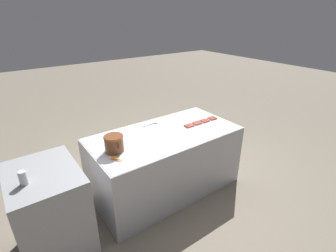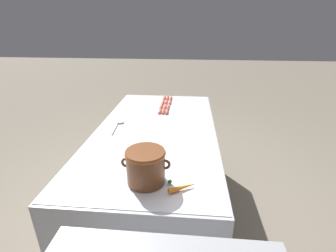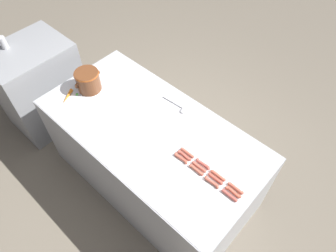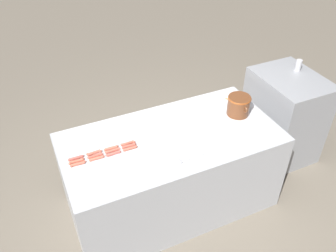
{
  "view_description": "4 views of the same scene",
  "coord_description": "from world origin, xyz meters",
  "px_view_note": "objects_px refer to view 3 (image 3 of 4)",
  "views": [
    {
      "loc": [
        -2.38,
        1.67,
        2.3
      ],
      "look_at": [
        -0.03,
        -0.03,
        0.97
      ],
      "focal_mm": 26.81,
      "sensor_mm": 36.0,
      "label": 1
    },
    {
      "loc": [
        -0.27,
        1.83,
        1.69
      ],
      "look_at": [
        -0.1,
        0.0,
        0.89
      ],
      "focal_mm": 26.04,
      "sensor_mm": 36.0,
      "label": 2
    },
    {
      "loc": [
        -1.04,
        -1.15,
        2.84
      ],
      "look_at": [
        0.11,
        -0.1,
        0.87
      ],
      "focal_mm": 32.72,
      "sensor_mm": 36.0,
      "label": 3
    },
    {
      "loc": [
        2.18,
        -1.03,
        2.85
      ],
      "look_at": [
        -0.06,
        -0.01,
        0.95
      ],
      "focal_mm": 37.73,
      "sensor_mm": 36.0,
      "label": 4
    }
  ],
  "objects_px": {
    "hot_dog_1": "(212,182)",
    "hot_dog_2": "(196,170)",
    "hot_dog_7": "(184,155)",
    "serving_spoon": "(180,108)",
    "carrot": "(68,96)",
    "hot_dog_8": "(236,188)",
    "hot_dog_4": "(233,192)",
    "hot_dog_11": "(187,153)",
    "hot_dog_0": "(229,195)",
    "hot_dog_5": "(216,179)",
    "hot_dog_9": "(218,175)",
    "bean_pot": "(88,80)",
    "hot_dog_3": "(181,158)",
    "back_cabinet": "(40,87)",
    "hot_dog_6": "(199,167)",
    "hot_dog_10": "(203,164)",
    "soda_can": "(3,43)"
  },
  "relations": [
    {
      "from": "soda_can",
      "to": "hot_dog_8",
      "type": "bearing_deg",
      "value": -82.45
    },
    {
      "from": "hot_dog_5",
      "to": "hot_dog_9",
      "type": "distance_m",
      "value": 0.03
    },
    {
      "from": "hot_dog_7",
      "to": "bean_pot",
      "type": "relative_size",
      "value": 0.48
    },
    {
      "from": "hot_dog_7",
      "to": "serving_spoon",
      "type": "distance_m",
      "value": 0.49
    },
    {
      "from": "hot_dog_2",
      "to": "hot_dog_7",
      "type": "bearing_deg",
      "value": 76.36
    },
    {
      "from": "hot_dog_11",
      "to": "serving_spoon",
      "type": "bearing_deg",
      "value": 48.13
    },
    {
      "from": "hot_dog_9",
      "to": "serving_spoon",
      "type": "xyz_separation_m",
      "value": [
        0.31,
        0.64,
        -0.0
      ]
    },
    {
      "from": "hot_dog_11",
      "to": "carrot",
      "type": "bearing_deg",
      "value": 102.71
    },
    {
      "from": "hot_dog_0",
      "to": "hot_dog_3",
      "type": "height_order",
      "value": "same"
    },
    {
      "from": "bean_pot",
      "to": "soda_can",
      "type": "relative_size",
      "value": 2.18
    },
    {
      "from": "hot_dog_6",
      "to": "hot_dog_11",
      "type": "xyz_separation_m",
      "value": [
        0.04,
        0.14,
        0.0
      ]
    },
    {
      "from": "hot_dog_3",
      "to": "hot_dog_5",
      "type": "relative_size",
      "value": 1.0
    },
    {
      "from": "hot_dog_2",
      "to": "hot_dog_6",
      "type": "xyz_separation_m",
      "value": [
        0.03,
        0.0,
        0.0
      ]
    },
    {
      "from": "hot_dog_8",
      "to": "carrot",
      "type": "relative_size",
      "value": 0.78
    },
    {
      "from": "carrot",
      "to": "hot_dog_2",
      "type": "bearing_deg",
      "value": -81.64
    },
    {
      "from": "back_cabinet",
      "to": "hot_dog_11",
      "type": "distance_m",
      "value": 1.94
    },
    {
      "from": "hot_dog_1",
      "to": "hot_dog_9",
      "type": "height_order",
      "value": "same"
    },
    {
      "from": "hot_dog_10",
      "to": "hot_dog_0",
      "type": "bearing_deg",
      "value": -104.3
    },
    {
      "from": "hot_dog_2",
      "to": "soda_can",
      "type": "height_order",
      "value": "soda_can"
    },
    {
      "from": "hot_dog_10",
      "to": "soda_can",
      "type": "height_order",
      "value": "soda_can"
    },
    {
      "from": "hot_dog_0",
      "to": "hot_dog_7",
      "type": "xyz_separation_m",
      "value": [
        0.04,
        0.45,
        0.0
      ]
    },
    {
      "from": "hot_dog_9",
      "to": "soda_can",
      "type": "bearing_deg",
      "value": 97.99
    },
    {
      "from": "hot_dog_0",
      "to": "bean_pot",
      "type": "height_order",
      "value": "bean_pot"
    },
    {
      "from": "hot_dog_9",
      "to": "hot_dog_11",
      "type": "xyz_separation_m",
      "value": [
        -0.0,
        0.29,
        0.0
      ]
    },
    {
      "from": "back_cabinet",
      "to": "hot_dog_8",
      "type": "height_order",
      "value": "back_cabinet"
    },
    {
      "from": "hot_dog_10",
      "to": "serving_spoon",
      "type": "xyz_separation_m",
      "value": [
        0.31,
        0.5,
        -0.0
      ]
    },
    {
      "from": "hot_dog_9",
      "to": "hot_dog_5",
      "type": "bearing_deg",
      "value": -175.02
    },
    {
      "from": "hot_dog_0",
      "to": "hot_dog_8",
      "type": "xyz_separation_m",
      "value": [
        0.08,
        0.0,
        0.0
      ]
    },
    {
      "from": "hot_dog_1",
      "to": "soda_can",
      "type": "height_order",
      "value": "soda_can"
    },
    {
      "from": "hot_dog_2",
      "to": "hot_dog_10",
      "type": "bearing_deg",
      "value": -2.95
    },
    {
      "from": "carrot",
      "to": "hot_dog_8",
      "type": "bearing_deg",
      "value": -80.63
    },
    {
      "from": "back_cabinet",
      "to": "hot_dog_10",
      "type": "distance_m",
      "value": 2.09
    },
    {
      "from": "hot_dog_0",
      "to": "hot_dog_11",
      "type": "bearing_deg",
      "value": 80.81
    },
    {
      "from": "hot_dog_7",
      "to": "carrot",
      "type": "relative_size",
      "value": 0.78
    },
    {
      "from": "hot_dog_1",
      "to": "hot_dog_5",
      "type": "relative_size",
      "value": 1.0
    },
    {
      "from": "hot_dog_1",
      "to": "hot_dog_2",
      "type": "relative_size",
      "value": 1.0
    },
    {
      "from": "back_cabinet",
      "to": "hot_dog_9",
      "type": "xyz_separation_m",
      "value": [
        0.22,
        -2.18,
        0.38
      ]
    },
    {
      "from": "hot_dog_7",
      "to": "back_cabinet",
      "type": "bearing_deg",
      "value": 95.68
    },
    {
      "from": "back_cabinet",
      "to": "hot_dog_0",
      "type": "height_order",
      "value": "back_cabinet"
    },
    {
      "from": "hot_dog_6",
      "to": "hot_dog_7",
      "type": "xyz_separation_m",
      "value": [
        0.0,
        0.15,
        0.0
      ]
    },
    {
      "from": "hot_dog_2",
      "to": "hot_dog_7",
      "type": "height_order",
      "value": "same"
    },
    {
      "from": "hot_dog_2",
      "to": "hot_dog_7",
      "type": "distance_m",
      "value": 0.15
    },
    {
      "from": "hot_dog_11",
      "to": "serving_spoon",
      "type": "relative_size",
      "value": 0.49
    },
    {
      "from": "hot_dog_5",
      "to": "hot_dog_11",
      "type": "height_order",
      "value": "same"
    },
    {
      "from": "hot_dog_4",
      "to": "hot_dog_7",
      "type": "distance_m",
      "value": 0.45
    },
    {
      "from": "hot_dog_4",
      "to": "carrot",
      "type": "bearing_deg",
      "value": 98.09
    },
    {
      "from": "hot_dog_4",
      "to": "hot_dog_5",
      "type": "bearing_deg",
      "value": 89.63
    },
    {
      "from": "hot_dog_3",
      "to": "hot_dog_8",
      "type": "relative_size",
      "value": 1.0
    },
    {
      "from": "back_cabinet",
      "to": "soda_can",
      "type": "relative_size",
      "value": 7.95
    },
    {
      "from": "hot_dog_9",
      "to": "bean_pot",
      "type": "distance_m",
      "value": 1.41
    }
  ]
}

